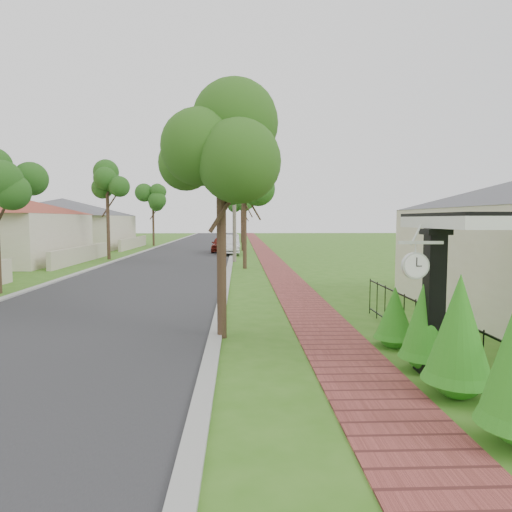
# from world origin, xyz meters

# --- Properties ---
(ground) EXTENTS (160.00, 160.00, 0.00)m
(ground) POSITION_xyz_m (0.00, 0.00, 0.00)
(ground) COLOR #376C19
(ground) RESTS_ON ground
(road) EXTENTS (7.00, 120.00, 0.02)m
(road) POSITION_xyz_m (-3.00, 20.00, 0.00)
(road) COLOR #28282B
(road) RESTS_ON ground
(kerb_right) EXTENTS (0.30, 120.00, 0.10)m
(kerb_right) POSITION_xyz_m (0.65, 20.00, 0.00)
(kerb_right) COLOR #9E9E99
(kerb_right) RESTS_ON ground
(kerb_left) EXTENTS (0.30, 120.00, 0.10)m
(kerb_left) POSITION_xyz_m (-6.65, 20.00, 0.00)
(kerb_left) COLOR #9E9E99
(kerb_left) RESTS_ON ground
(sidewalk) EXTENTS (1.50, 120.00, 0.03)m
(sidewalk) POSITION_xyz_m (3.25, 20.00, 0.00)
(sidewalk) COLOR #98413C
(sidewalk) RESTS_ON ground
(porch_post) EXTENTS (0.48, 0.48, 2.52)m
(porch_post) POSITION_xyz_m (4.55, -1.00, 1.12)
(porch_post) COLOR black
(porch_post) RESTS_ON ground
(picket_fence) EXTENTS (0.03, 8.02, 1.00)m
(picket_fence) POSITION_xyz_m (4.90, -0.00, 0.53)
(picket_fence) COLOR black
(picket_fence) RESTS_ON ground
(street_trees) EXTENTS (10.70, 37.65, 5.89)m
(street_trees) POSITION_xyz_m (-2.87, 26.84, 4.54)
(street_trees) COLOR #382619
(street_trees) RESTS_ON ground
(hedge_row) EXTENTS (0.93, 5.12, 2.13)m
(hedge_row) POSITION_xyz_m (4.45, -1.93, 0.89)
(hedge_row) COLOR #167118
(hedge_row) RESTS_ON ground
(far_house_grey) EXTENTS (15.56, 15.56, 4.60)m
(far_house_grey) POSITION_xyz_m (-14.97, 34.00, 2.34)
(far_house_grey) COLOR beige
(far_house_grey) RESTS_ON ground
(parked_car_red) EXTENTS (1.58, 3.73, 1.26)m
(parked_car_red) POSITION_xyz_m (-0.26, 28.42, 0.63)
(parked_car_red) COLOR maroon
(parked_car_red) RESTS_ON ground
(parked_car_white) EXTENTS (1.72, 4.55, 1.48)m
(parked_car_white) POSITION_xyz_m (0.40, 25.95, 0.74)
(parked_car_white) COLOR white
(parked_car_white) RESTS_ON ground
(near_tree) EXTENTS (2.06, 2.06, 5.28)m
(near_tree) POSITION_xyz_m (0.80, 1.50, 4.21)
(near_tree) COLOR #382619
(near_tree) RESTS_ON ground
(utility_pole) EXTENTS (1.20, 0.24, 8.35)m
(utility_pole) POSITION_xyz_m (0.90, 20.00, 4.23)
(utility_pole) COLOR #766B5C
(utility_pole) RESTS_ON ground
(station_clock) EXTENTS (0.73, 0.13, 0.62)m
(station_clock) POSITION_xyz_m (4.06, -1.40, 1.95)
(station_clock) COLOR silver
(station_clock) RESTS_ON ground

